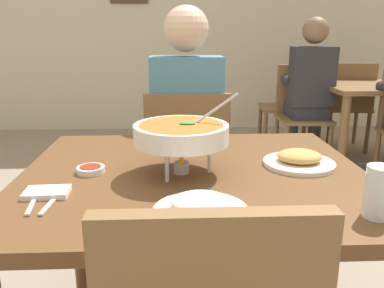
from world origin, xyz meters
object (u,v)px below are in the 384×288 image
dining_table_far (379,99)px  chair_bg_window (292,101)px  chair_bg_middle (301,109)px  diner_main (186,119)px  chair_diner_main (187,164)px  rice_plate (202,207)px  chair_bg_corner (348,102)px  drink_glass (379,195)px  appetizer_plate (299,160)px  patron_bg_middle (310,85)px  sauce_dish (91,169)px  curry_bowl (181,134)px  dining_table_main (194,202)px

dining_table_far → chair_bg_window: size_ratio=1.11×
chair_bg_middle → diner_main: bearing=-126.2°
chair_bg_window → chair_diner_main: bearing=-119.9°
rice_plate → chair_bg_corner: (1.69, 2.98, -0.26)m
chair_bg_middle → chair_bg_window: bearing=84.3°
rice_plate → chair_bg_corner: chair_bg_corner is taller
diner_main → chair_bg_corner: size_ratio=1.46×
diner_main → drink_glass: size_ratio=10.08×
rice_plate → dining_table_far: size_ratio=0.24×
rice_plate → drink_glass: drink_glass is taller
appetizer_plate → patron_bg_middle: patron_bg_middle is taller
sauce_dish → appetizer_plate: bearing=3.2°
appetizer_plate → chair_bg_corner: (1.33, 2.62, -0.26)m
dining_table_far → chair_bg_window: (-0.60, 0.59, -0.10)m
chair_diner_main → appetizer_plate: chair_diner_main is taller
drink_glass → chair_bg_corner: 3.28m
drink_glass → patron_bg_middle: patron_bg_middle is taller
rice_plate → patron_bg_middle: bearing=66.0°
curry_bowl → rice_plate: curry_bowl is taller
dining_table_main → rice_plate: rice_plate is taller
dining_table_main → rice_plate: (0.00, -0.32, 0.13)m
appetizer_plate → chair_bg_window: 2.84m
dining_table_main → chair_bg_middle: chair_bg_middle is taller
curry_bowl → patron_bg_middle: bearing=62.2°
diner_main → patron_bg_middle: 1.78m
curry_bowl → rice_plate: 0.33m
appetizer_plate → chair_bg_middle: chair_bg_middle is taller
drink_glass → dining_table_main: bearing=140.7°
chair_diner_main → sauce_dish: (-0.33, -0.77, 0.25)m
rice_plate → drink_glass: (0.43, -0.03, 0.04)m
drink_glass → appetizer_plate: bearing=100.3°
drink_glass → chair_bg_corner: size_ratio=0.14×
rice_plate → patron_bg_middle: size_ratio=0.18×
chair_diner_main → drink_glass: 1.24m
curry_bowl → chair_bg_middle: curry_bowl is taller
chair_diner_main → sauce_dish: 0.87m
diner_main → patron_bg_middle: bearing=51.0°
rice_plate → appetizer_plate: bearing=45.6°
chair_diner_main → appetizer_plate: (0.36, -0.73, 0.26)m
sauce_dish → dining_table_far: sauce_dish is taller
sauce_dish → chair_bg_corner: chair_bg_corner is taller
chair_diner_main → rice_plate: chair_diner_main is taller
appetizer_plate → drink_glass: 0.40m
drink_glass → dining_table_far: bearing=62.4°
dining_table_far → chair_bg_corner: bearing=96.4°
dining_table_main → chair_diner_main: 0.78m
chair_bg_middle → patron_bg_middle: bearing=-79.5°
dining_table_main → dining_table_far: bearing=51.2°
diner_main → sauce_dish: bearing=-112.7°
dining_table_main → dining_table_far: size_ratio=1.12×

